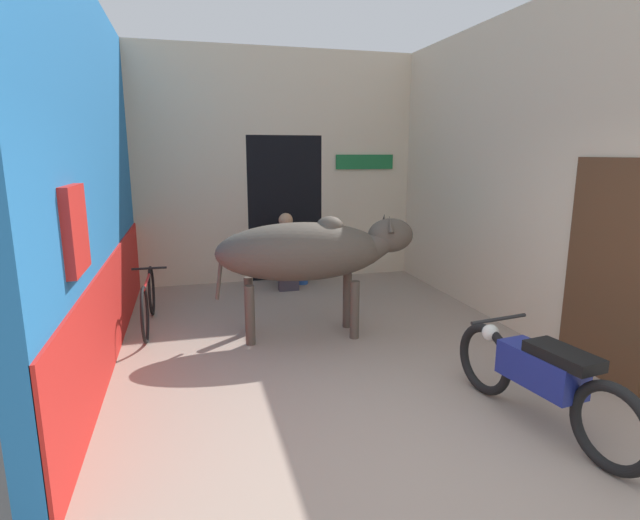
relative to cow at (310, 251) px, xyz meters
The scene contains 9 objects.
ground_plane 2.99m from the cow, 87.10° to the right, with size 30.00×30.00×0.00m, color gray.
wall_left_shopfront 2.41m from the cow, behind, with size 0.25×5.57×3.79m.
wall_back_with_doorway 3.10m from the cow, 86.44° to the left, with size 4.64×0.93×3.79m.
wall_right_with_door 2.69m from the cow, ahead, with size 0.22×5.57×3.79m.
cow is the anchor object (origin of this frame).
motorcycle_near 2.82m from the cow, 62.94° to the right, with size 0.58×1.88×0.76m.
bicycle 2.14m from the cow, 157.49° to the left, with size 0.44×1.71×0.67m.
shopkeeper_seated 2.18m from the cow, 86.15° to the left, with size 0.45×0.34×1.21m.
plastic_stool 2.53m from the cow, 79.49° to the left, with size 0.29×0.29×0.41m.
Camera 1 is at (-1.48, -2.71, 2.14)m, focal length 28.00 mm.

